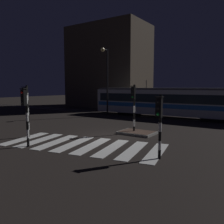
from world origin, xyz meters
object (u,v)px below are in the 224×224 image
(traffic_light_median_centre, at_px, (134,101))
(traffic_light_kerb_mid_left, at_px, (25,107))
(street_lamp_trackside_left, at_px, (106,74))
(traffic_light_corner_near_left, at_px, (26,103))
(tram, at_px, (168,102))
(traffic_light_corner_near_right, at_px, (159,117))

(traffic_light_median_centre, height_order, traffic_light_kerb_mid_left, traffic_light_median_centre)
(street_lamp_trackside_left, bearing_deg, traffic_light_kerb_mid_left, -72.99)
(traffic_light_corner_near_left, bearing_deg, traffic_light_kerb_mid_left, -37.16)
(street_lamp_trackside_left, relative_size, tram, 0.43)
(traffic_light_corner_near_right, height_order, tram, tram)
(street_lamp_trackside_left, height_order, tram, street_lamp_trackside_left)
(tram, bearing_deg, street_lamp_trackside_left, -155.85)
(traffic_light_kerb_mid_left, relative_size, traffic_light_corner_near_right, 1.12)
(traffic_light_corner_near_left, bearing_deg, traffic_light_median_centre, 44.22)
(traffic_light_median_centre, bearing_deg, street_lamp_trackside_left, 136.36)
(traffic_light_corner_near_right, xyz_separation_m, street_lamp_trackside_left, (-11.30, 11.75, 2.79))
(traffic_light_median_centre, bearing_deg, tram, 96.50)
(traffic_light_corner_near_left, bearing_deg, traffic_light_corner_near_right, 2.65)
(traffic_light_median_centre, height_order, traffic_light_corner_near_left, traffic_light_median_centre)
(street_lamp_trackside_left, bearing_deg, tram, 24.15)
(traffic_light_corner_near_left, bearing_deg, tram, 74.56)
(traffic_light_corner_near_left, height_order, traffic_light_corner_near_right, traffic_light_corner_near_left)
(traffic_light_median_centre, height_order, street_lamp_trackside_left, street_lamp_trackside_left)
(traffic_light_median_centre, distance_m, traffic_light_corner_near_left, 7.34)
(traffic_light_corner_near_left, distance_m, traffic_light_corner_near_right, 9.18)
(traffic_light_kerb_mid_left, distance_m, traffic_light_corner_near_left, 2.60)
(traffic_light_median_centre, distance_m, traffic_light_kerb_mid_left, 7.41)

